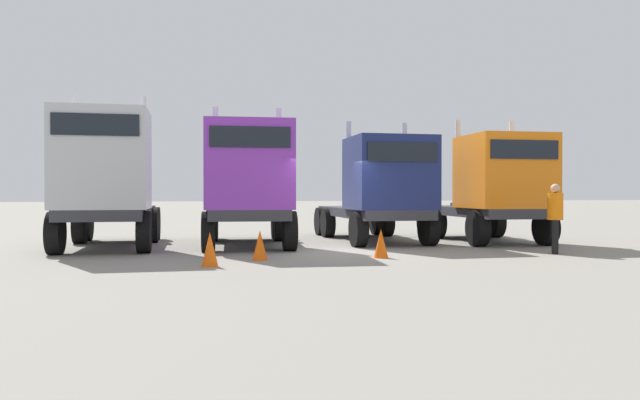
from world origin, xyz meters
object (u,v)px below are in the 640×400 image
Objects in this scene: semi_truck_purple at (248,183)px; visitor_in_hivis at (555,213)px; traffic_cone_near at (260,245)px; traffic_cone_far at (381,243)px; semi_truck_orange at (495,187)px; semi_truck_navy at (381,189)px; traffic_cone_mid at (210,249)px; semi_truck_silver at (106,178)px.

visitor_in_hivis is at bearing 69.78° from semi_truck_purple.
traffic_cone_near is 1.01× the size of traffic_cone_far.
semi_truck_purple reaches higher than semi_truck_orange.
semi_truck_navy is 3.54× the size of visitor_in_hivis.
semi_truck_orange is 3.51m from visitor_in_hivis.
semi_truck_orange is at bearing 93.81° from semi_truck_purple.
traffic_cone_mid is at bearing -142.01° from traffic_cone_near.
semi_truck_purple is (3.94, -0.23, -0.11)m from semi_truck_silver.
semi_truck_silver is 5.45m from traffic_cone_mid.
semi_truck_navy is at bearing 94.69° from semi_truck_silver.
semi_truck_orange is (3.53, -0.84, 0.08)m from semi_truck_navy.
semi_truck_purple is 4.75m from traffic_cone_far.
traffic_cone_near is at bearing -46.55° from semi_truck_navy.
semi_truck_navy is 3.63m from semi_truck_orange.
semi_truck_purple is 8.45× the size of traffic_cone_near.
traffic_cone_far is at bearing 31.51° from visitor_in_hivis.
visitor_in_hivis is at bearing 4.27° from traffic_cone_mid.
semi_truck_silver is at bearing 136.91° from traffic_cone_near.
semi_truck_orange reaches higher than traffic_cone_far.
semi_truck_silver is 12.20m from visitor_in_hivis.
traffic_cone_far is (-1.48, -4.14, -1.35)m from semi_truck_navy.
semi_truck_navy reaches higher than traffic_cone_near.
semi_truck_silver reaches higher than visitor_in_hivis.
semi_truck_silver is at bearing -88.21° from semi_truck_purple.
semi_truck_silver is 8.37× the size of traffic_cone_near.
visitor_in_hivis is 9.01m from traffic_cone_mid.
traffic_cone_near reaches higher than traffic_cone_far.
visitor_in_hivis is 7.78m from traffic_cone_near.
traffic_cone_mid is (-1.22, -0.96, 0.02)m from traffic_cone_near.
traffic_cone_near is at bearing 30.90° from visitor_in_hivis.
semi_truck_orange is at bearing 23.99° from traffic_cone_mid.
traffic_cone_mid is at bearing 31.53° from semi_truck_silver.
visitor_in_hivis is 2.46× the size of traffic_cone_mid.
semi_truck_purple is at bearing 7.62° from visitor_in_hivis.
traffic_cone_near is (3.81, -3.56, -1.64)m from semi_truck_silver.
traffic_cone_far is (2.96, -0.16, -0.00)m from traffic_cone_near.
semi_truck_navy is at bearing 103.82° from semi_truck_purple.
semi_truck_navy is 9.08× the size of traffic_cone_near.
traffic_cone_near is 2.97m from traffic_cone_far.
semi_truck_navy is 4.60m from traffic_cone_far.
semi_truck_navy is at bearing -99.91° from semi_truck_orange.
semi_truck_silver reaches higher than traffic_cone_near.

